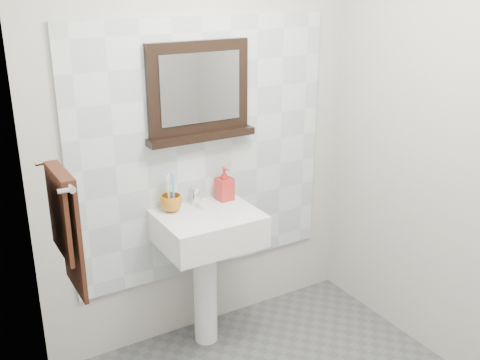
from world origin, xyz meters
name	(u,v)px	position (x,y,z in m)	size (l,w,h in m)	color
back_wall	(203,133)	(0.00, 1.10, 1.25)	(2.00, 0.01, 2.50)	#B9B7B0
left_wall	(84,249)	(-1.00, 0.00, 1.25)	(0.01, 2.20, 2.50)	#B9B7B0
splashback	(204,151)	(0.00, 1.09, 1.15)	(1.60, 0.02, 1.50)	silver
pedestal_sink	(208,242)	(-0.10, 0.87, 0.68)	(0.55, 0.44, 0.96)	white
toothbrush_cup	(171,203)	(-0.26, 1.00, 0.91)	(0.12, 0.12, 0.09)	#BA7215
toothbrushes	(171,190)	(-0.26, 1.00, 0.98)	(0.05, 0.04, 0.21)	white
soap_dispenser	(224,184)	(0.08, 1.00, 0.96)	(0.09, 0.09, 0.20)	#AF1428
framed_mirror	(199,94)	(-0.04, 1.06, 1.49)	(0.64, 0.11, 0.54)	black
towel_bar	(59,175)	(-0.95, 0.51, 1.34)	(0.07, 0.40, 0.03)	silver
hand_towel	(66,222)	(-0.94, 0.51, 1.13)	(0.06, 0.30, 0.55)	black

